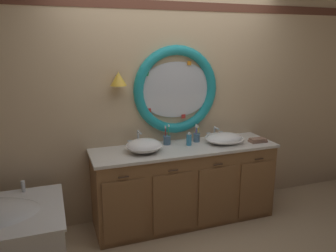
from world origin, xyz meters
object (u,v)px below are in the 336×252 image
(sink_basin_left, at_px, (144,146))
(sink_basin_right, at_px, (224,138))
(toothbrush_holder_left, at_px, (167,140))
(toothbrush_holder_right, at_px, (197,137))
(soap_dispenser, at_px, (189,139))
(folded_hand_towel, at_px, (258,140))

(sink_basin_left, relative_size, sink_basin_right, 0.87)
(toothbrush_holder_left, xyz_separation_m, toothbrush_holder_right, (0.35, -0.02, 0.00))
(sink_basin_right, height_order, toothbrush_holder_right, toothbrush_holder_right)
(sink_basin_right, distance_m, soap_dispenser, 0.41)
(sink_basin_right, relative_size, soap_dispenser, 2.93)
(soap_dispenser, bearing_deg, toothbrush_holder_right, 34.73)
(sink_basin_left, height_order, folded_hand_towel, sink_basin_left)
(toothbrush_holder_left, bearing_deg, folded_hand_towel, -14.72)
(sink_basin_left, distance_m, toothbrush_holder_left, 0.35)
(sink_basin_left, bearing_deg, toothbrush_holder_right, 13.34)
(sink_basin_left, height_order, toothbrush_holder_right, toothbrush_holder_right)
(toothbrush_holder_left, distance_m, soap_dispenser, 0.24)
(toothbrush_holder_right, bearing_deg, sink_basin_right, -30.31)
(sink_basin_right, relative_size, toothbrush_holder_left, 1.99)
(toothbrush_holder_right, bearing_deg, soap_dispenser, -145.27)
(sink_basin_right, bearing_deg, toothbrush_holder_right, 149.69)
(sink_basin_left, height_order, toothbrush_holder_left, toothbrush_holder_left)
(sink_basin_right, relative_size, toothbrush_holder_right, 2.15)
(toothbrush_holder_left, bearing_deg, sink_basin_right, -15.72)
(toothbrush_holder_left, relative_size, soap_dispenser, 1.47)
(sink_basin_left, height_order, sink_basin_right, sink_basin_left)
(sink_basin_left, relative_size, soap_dispenser, 2.55)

